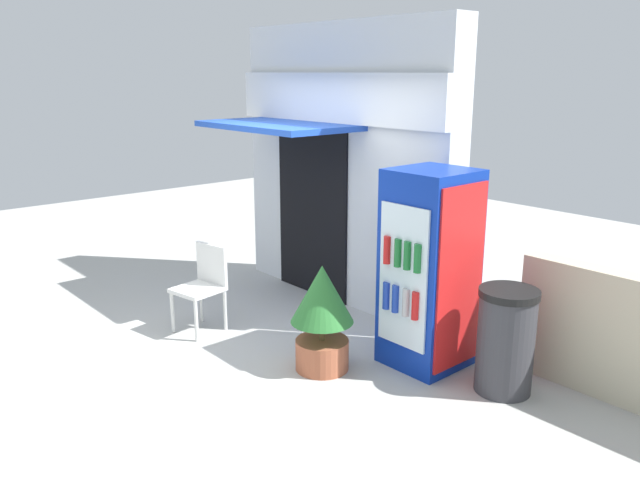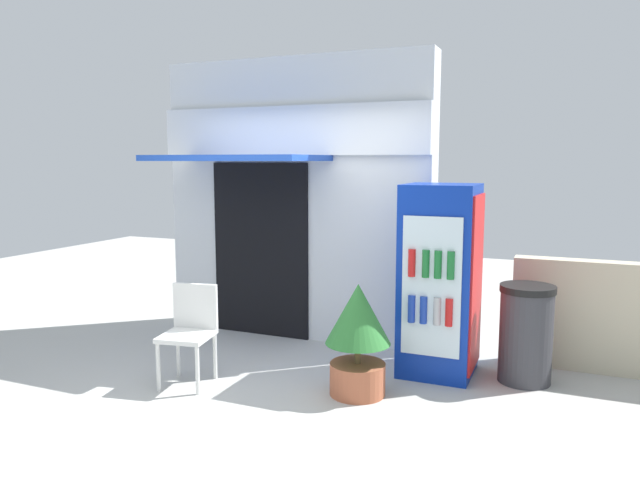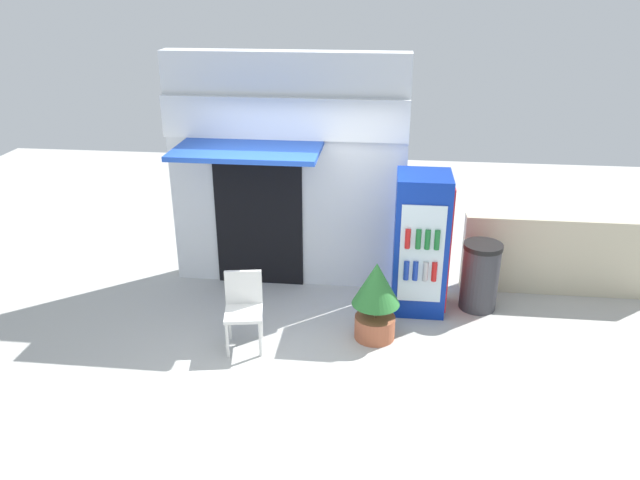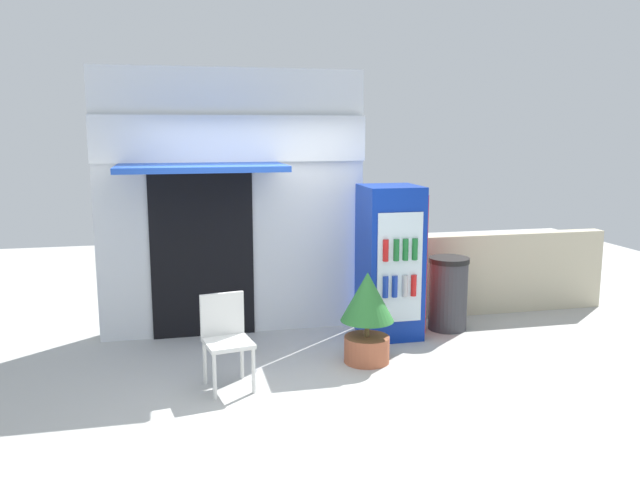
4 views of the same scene
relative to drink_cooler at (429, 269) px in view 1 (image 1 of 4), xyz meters
The scene contains 6 objects.
ground 2.06m from the drink_cooler, 143.50° to the right, with size 16.00×16.00×0.00m, color #B2B2AD.
storefront_building 1.98m from the drink_cooler, 161.55° to the left, with size 3.07×1.30×3.06m.
drink_cooler is the anchor object (origin of this frame).
plastic_chair 2.29m from the drink_cooler, 151.25° to the right, with size 0.48×0.50×0.87m.
potted_plant_near_shop 1.00m from the drink_cooler, 123.14° to the right, with size 0.55×0.55×0.95m.
trash_bin 0.88m from the drink_cooler, ahead, with size 0.48×0.48×0.88m.
Camera 1 is at (4.85, -3.08, 2.54)m, focal length 35.73 mm.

